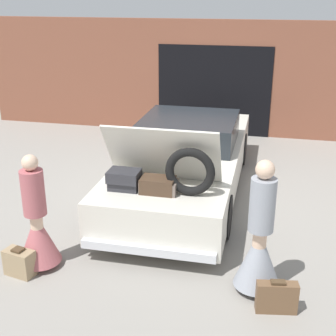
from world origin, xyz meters
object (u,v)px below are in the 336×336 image
(person_right, at_px, (259,246))
(car, at_px, (186,160))
(suitcase_beside_left_person, at_px, (20,262))
(suitcase_beside_right_person, at_px, (277,297))
(person_left, at_px, (37,228))

(person_right, bearing_deg, car, 30.41)
(suitcase_beside_left_person, relative_size, suitcase_beside_right_person, 0.88)
(car, xyz_separation_m, suitcase_beside_left_person, (-1.57, -3.14, -0.42))
(suitcase_beside_left_person, distance_m, suitcase_beside_right_person, 3.23)
(car, bearing_deg, suitcase_beside_right_person, -62.39)
(person_left, bearing_deg, person_right, 82.76)
(suitcase_beside_right_person, bearing_deg, person_left, 174.64)
(car, xyz_separation_m, person_left, (-1.42, -2.88, -0.04))
(person_left, xyz_separation_m, person_right, (2.83, 0.09, 0.05))
(suitcase_beside_right_person, bearing_deg, suitcase_beside_left_person, 179.43)
(person_left, bearing_deg, suitcase_beside_left_person, -40.01)
(car, relative_size, person_right, 3.14)
(car, xyz_separation_m, person_right, (1.42, -2.79, 0.01))
(person_right, distance_m, suitcase_beside_right_person, 0.61)
(car, distance_m, suitcase_beside_left_person, 3.53)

